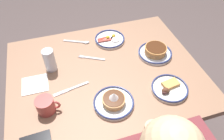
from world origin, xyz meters
TOP-DOWN VIEW (x-y plane):
  - ground_plane at (0.00, 0.00)m, footprint 6.00×6.00m
  - dining_table at (0.00, 0.00)m, footprint 1.18×0.94m
  - plate_near_main at (-0.36, -0.05)m, footprint 0.23×0.23m
  - plate_center_pancakes at (-0.12, -0.28)m, footprint 0.21×0.21m
  - plate_far_companion at (0.03, 0.25)m, footprint 0.22×0.22m
  - plate_far_side at (-0.31, 0.25)m, footprint 0.21×0.21m
  - coffee_mug at (0.37, 0.19)m, footprint 0.12×0.10m
  - drinking_glass at (0.32, -0.12)m, footprint 0.07×0.07m
  - cell_phone at (0.44, 0.34)m, footprint 0.15×0.08m
  - paper_napkin at (0.42, -0.02)m, footprint 0.15×0.14m
  - fork_near at (0.05, -0.14)m, footprint 0.17×0.10m
  - butter_knife at (0.23, 0.08)m, footprint 0.21×0.06m
  - tea_spoon at (0.09, -0.33)m, footprint 0.18×0.09m

SIDE VIEW (x-z plane):
  - ground_plane at x=0.00m, z-range 0.00..0.00m
  - dining_table at x=0.00m, z-range 0.29..1.04m
  - paper_napkin at x=0.42m, z-range 0.74..0.75m
  - butter_knife at x=0.23m, z-range 0.74..0.75m
  - fork_near at x=0.05m, z-range 0.74..0.75m
  - cell_phone at x=0.44m, z-range 0.74..0.75m
  - tea_spoon at x=0.09m, z-range 0.74..0.75m
  - plate_center_pancakes at x=-0.12m, z-range 0.74..0.77m
  - plate_far_side at x=-0.31m, z-range 0.73..0.78m
  - plate_far_companion at x=0.03m, z-range 0.72..0.81m
  - plate_near_main at x=-0.36m, z-range 0.73..0.80m
  - coffee_mug at x=0.37m, z-range 0.74..0.83m
  - drinking_glass at x=0.32m, z-range 0.73..0.88m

